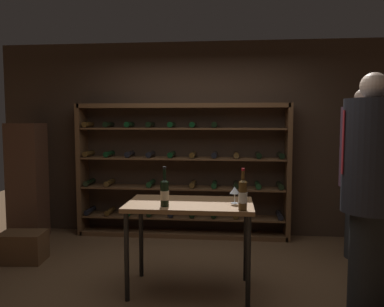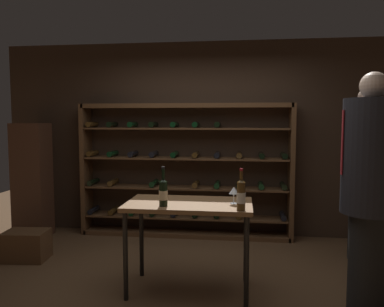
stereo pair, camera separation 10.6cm
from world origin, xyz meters
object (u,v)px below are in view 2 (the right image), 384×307
at_px(tasting_table, 189,212).
at_px(person_bystander_red_print, 365,167).
at_px(wine_crate, 26,245).
at_px(wine_glass_stemmed_left, 234,191).
at_px(wine_rack, 184,171).
at_px(wine_bottle_black_capsule, 163,192).
at_px(wine_bottle_red_label, 241,195).
at_px(person_host_in_suit, 370,183).
at_px(display_cabinet, 32,180).

height_order(tasting_table, person_bystander_red_print, person_bystander_red_print).
xyz_separation_m(person_bystander_red_print, wine_crate, (-3.86, -0.52, -0.92)).
relative_size(wine_crate, wine_glass_stemmed_left, 3.06).
relative_size(wine_rack, wine_crate, 6.09).
distance_m(wine_bottle_black_capsule, wine_bottle_red_label, 0.69).
distance_m(person_bystander_red_print, wine_crate, 4.00).
bearing_deg(wine_bottle_red_label, wine_glass_stemmed_left, 104.65).
bearing_deg(person_bystander_red_print, tasting_table, -147.93).
bearing_deg(wine_bottle_black_capsule, person_host_in_suit, -2.71).
bearing_deg(person_host_in_suit, wine_crate, 80.77).
height_order(wine_crate, wine_bottle_red_label, wine_bottle_red_label).
height_order(person_host_in_suit, display_cabinet, person_host_in_suit).
bearing_deg(person_host_in_suit, wine_rack, 46.63).
height_order(wine_rack, wine_crate, wine_rack).
relative_size(wine_rack, display_cabinet, 1.86).
bearing_deg(wine_bottle_black_capsule, wine_glass_stemmed_left, 16.02).
bearing_deg(wine_glass_stemmed_left, display_cabinet, 153.09).
distance_m(person_host_in_suit, wine_glass_stemmed_left, 1.14).
distance_m(person_host_in_suit, person_bystander_red_print, 1.38).
distance_m(wine_rack, wine_bottle_red_label, 2.12).
bearing_deg(wine_crate, wine_glass_stemmed_left, -12.97).
distance_m(tasting_table, wine_glass_stemmed_left, 0.47).
bearing_deg(wine_bottle_red_label, tasting_table, 151.76).
relative_size(wine_crate, display_cabinet, 0.31).
xyz_separation_m(wine_rack, wine_glass_stemmed_left, (0.72, -1.71, 0.06)).
bearing_deg(display_cabinet, wine_bottle_black_capsule, -36.29).
bearing_deg(wine_crate, person_host_in_suit, -13.07).
distance_m(display_cabinet, wine_glass_stemmed_left, 3.15).
bearing_deg(wine_bottle_red_label, person_host_in_suit, -0.30).
bearing_deg(display_cabinet, wine_glass_stemmed_left, -26.91).
height_order(person_bystander_red_print, wine_bottle_black_capsule, person_bystander_red_print).
distance_m(wine_crate, wine_bottle_red_label, 2.71).
xyz_separation_m(tasting_table, wine_bottle_black_capsule, (-0.21, -0.18, 0.22)).
bearing_deg(wine_crate, tasting_table, -15.45).
distance_m(tasting_table, person_host_in_suit, 1.58).
height_order(tasting_table, wine_bottle_red_label, wine_bottle_red_label).
relative_size(tasting_table, person_host_in_suit, 0.59).
distance_m(tasting_table, wine_crate, 2.13).
xyz_separation_m(wine_rack, person_host_in_suit, (1.82, -1.97, 0.19)).
relative_size(tasting_table, wine_glass_stemmed_left, 7.46).
bearing_deg(wine_rack, person_host_in_suit, -47.20).
bearing_deg(wine_bottle_red_label, wine_bottle_black_capsule, 173.70).
bearing_deg(wine_rack, tasting_table, -79.83).
height_order(wine_bottle_black_capsule, wine_glass_stemmed_left, wine_bottle_black_capsule).
xyz_separation_m(wine_crate, wine_bottle_black_capsule, (1.77, -0.73, 0.81)).
relative_size(person_host_in_suit, wine_bottle_black_capsule, 5.61).
height_order(wine_rack, display_cabinet, wine_rack).
distance_m(wine_rack, wine_bottle_black_capsule, 1.89).
distance_m(tasting_table, display_cabinet, 2.77).
xyz_separation_m(person_bystander_red_print, wine_glass_stemmed_left, (-1.47, -1.07, -0.12)).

